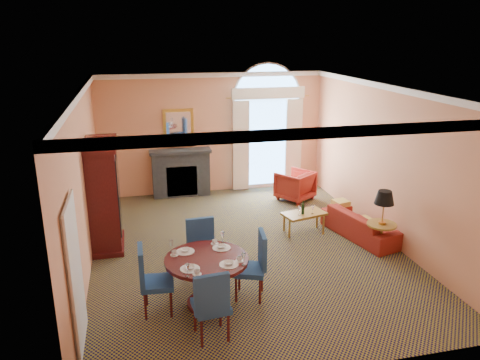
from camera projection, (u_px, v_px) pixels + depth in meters
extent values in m
plane|color=#141137|center=(246.00, 248.00, 9.49)|extent=(7.50, 7.50, 0.00)
cube|color=#E89B6F|center=(212.00, 134.00, 12.49)|extent=(6.00, 0.04, 3.20)
cube|color=#E89B6F|center=(83.00, 184.00, 8.36)|extent=(0.04, 7.50, 3.20)
cube|color=#E89B6F|center=(387.00, 163.00, 9.66)|extent=(0.04, 7.50, 3.20)
cube|color=white|center=(246.00, 89.00, 8.53)|extent=(6.00, 7.50, 0.04)
cube|color=white|center=(246.00, 92.00, 8.55)|extent=(6.00, 7.50, 0.12)
cube|color=white|center=(76.00, 277.00, 6.31)|extent=(0.08, 0.90, 2.06)
cube|color=#353B3F|center=(181.00, 174.00, 12.41)|extent=(1.50, 0.40, 1.20)
cube|color=#353B3F|center=(180.00, 151.00, 12.19)|extent=(1.60, 0.46, 0.08)
cube|color=#EDBD45|center=(179.00, 128.00, 12.21)|extent=(0.80, 0.04, 1.00)
cube|color=white|center=(179.00, 128.00, 12.19)|extent=(0.64, 0.02, 0.84)
cube|color=white|center=(266.00, 144.00, 12.90)|extent=(1.90, 0.04, 2.50)
cube|color=#8EBEEE|center=(266.00, 144.00, 12.90)|extent=(1.70, 0.02, 2.30)
cylinder|color=white|center=(267.00, 98.00, 12.53)|extent=(1.90, 0.04, 1.90)
cube|color=silver|center=(241.00, 146.00, 12.63)|extent=(0.45, 0.06, 2.45)
cube|color=silver|center=(294.00, 143.00, 12.96)|extent=(0.45, 0.06, 2.45)
cube|color=silver|center=(269.00, 93.00, 12.37)|extent=(2.00, 0.08, 0.30)
cube|color=#3E0E0E|center=(104.00, 199.00, 9.27)|extent=(0.57, 1.03, 2.06)
cube|color=#3E0E0E|center=(99.00, 144.00, 8.93)|extent=(0.64, 1.13, 0.17)
cube|color=#3E0E0E|center=(108.00, 244.00, 9.56)|extent=(0.64, 1.13, 0.10)
cylinder|color=#3E0E0E|center=(207.00, 260.00, 7.28)|extent=(1.32, 1.32, 0.05)
cylinder|color=#3E0E0E|center=(207.00, 283.00, 7.41)|extent=(0.18, 0.18, 0.77)
cylinder|color=#3E0E0E|center=(208.00, 303.00, 7.52)|extent=(0.66, 0.66, 0.07)
cylinder|color=white|center=(221.00, 248.00, 7.61)|extent=(0.30, 0.30, 0.01)
imported|color=white|center=(221.00, 246.00, 7.60)|extent=(0.15, 0.15, 0.04)
imported|color=white|center=(215.00, 242.00, 7.75)|extent=(0.09, 0.09, 0.07)
cylinder|color=white|center=(185.00, 251.00, 7.48)|extent=(0.30, 0.30, 0.01)
imported|color=white|center=(185.00, 250.00, 7.48)|extent=(0.15, 0.15, 0.04)
imported|color=white|center=(174.00, 253.00, 7.36)|extent=(0.09, 0.09, 0.07)
cylinder|color=white|center=(190.00, 269.00, 6.93)|extent=(0.30, 0.30, 0.01)
imported|color=white|center=(190.00, 267.00, 6.93)|extent=(0.15, 0.15, 0.04)
imported|color=white|center=(197.00, 272.00, 6.77)|extent=(0.09, 0.09, 0.07)
cylinder|color=white|center=(229.00, 264.00, 7.06)|extent=(0.30, 0.30, 0.01)
imported|color=white|center=(229.00, 263.00, 7.06)|extent=(0.15, 0.15, 0.04)
imported|color=white|center=(239.00, 259.00, 7.17)|extent=(0.09, 0.09, 0.07)
cube|color=navy|center=(202.00, 256.00, 8.08)|extent=(0.59, 0.59, 0.09)
cube|color=navy|center=(200.00, 234.00, 8.19)|extent=(0.50, 0.10, 0.59)
cylinder|color=#3E0E0E|center=(208.00, 263.00, 8.41)|extent=(0.04, 0.04, 0.45)
cylinder|color=#3E0E0E|center=(188.00, 267.00, 8.25)|extent=(0.04, 0.04, 0.45)
cylinder|color=#3E0E0E|center=(217.00, 272.00, 8.07)|extent=(0.04, 0.04, 0.45)
cylinder|color=#3E0E0E|center=(196.00, 277.00, 7.91)|extent=(0.04, 0.04, 0.45)
cube|color=navy|center=(211.00, 306.00, 6.60)|extent=(0.54, 0.54, 0.09)
cube|color=navy|center=(212.00, 295.00, 6.29)|extent=(0.50, 0.12, 0.59)
cylinder|color=#3E0E0E|center=(202.00, 333.00, 6.45)|extent=(0.04, 0.04, 0.45)
cylinder|color=#3E0E0E|center=(228.00, 327.00, 6.57)|extent=(0.04, 0.04, 0.45)
cylinder|color=#3E0E0E|center=(195.00, 318.00, 6.80)|extent=(0.04, 0.04, 0.45)
cylinder|color=#3E0E0E|center=(220.00, 313.00, 6.92)|extent=(0.04, 0.04, 0.45)
cube|color=navy|center=(249.00, 270.00, 7.61)|extent=(0.64, 0.64, 0.09)
cube|color=navy|center=(262.00, 250.00, 7.59)|extent=(0.14, 0.50, 0.59)
cylinder|color=#3E0E0E|center=(260.00, 291.00, 7.49)|extent=(0.04, 0.04, 0.45)
cylinder|color=#3E0E0E|center=(262.00, 279.00, 7.85)|extent=(0.04, 0.04, 0.45)
cylinder|color=#3E0E0E|center=(236.00, 290.00, 7.54)|extent=(0.04, 0.04, 0.45)
cylinder|color=#3E0E0E|center=(239.00, 278.00, 7.90)|extent=(0.04, 0.04, 0.45)
cube|color=navy|center=(157.00, 283.00, 7.21)|extent=(0.53, 0.53, 0.09)
cube|color=navy|center=(141.00, 266.00, 7.06)|extent=(0.08, 0.49, 0.59)
cylinder|color=#3E0E0E|center=(146.00, 293.00, 7.44)|extent=(0.04, 0.04, 0.45)
cylinder|color=#3E0E0E|center=(145.00, 306.00, 7.08)|extent=(0.04, 0.04, 0.45)
cylinder|color=#3E0E0E|center=(171.00, 291.00, 7.50)|extent=(0.04, 0.04, 0.45)
cylinder|color=#3E0E0E|center=(171.00, 304.00, 7.13)|extent=(0.04, 0.04, 0.45)
imported|color=#A1281D|center=(362.00, 224.00, 9.96)|extent=(1.19, 2.03, 0.56)
imported|color=#A1281D|center=(295.00, 185.00, 12.17)|extent=(1.15, 1.15, 0.76)
cube|color=olive|center=(304.00, 214.00, 10.11)|extent=(1.01, 0.71, 0.05)
cylinder|color=olive|center=(290.00, 229.00, 9.93)|extent=(0.04, 0.04, 0.41)
cylinder|color=olive|center=(323.00, 225.00, 10.09)|extent=(0.04, 0.04, 0.41)
cylinder|color=olive|center=(284.00, 222.00, 10.27)|extent=(0.04, 0.04, 0.41)
cylinder|color=olive|center=(317.00, 219.00, 10.43)|extent=(0.04, 0.04, 0.41)
cylinder|color=olive|center=(382.00, 224.00, 9.23)|extent=(0.58, 0.58, 0.04)
cylinder|color=olive|center=(380.00, 238.00, 9.32)|extent=(0.08, 0.08, 0.54)
cylinder|color=olive|center=(379.00, 249.00, 9.40)|extent=(0.43, 0.43, 0.04)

